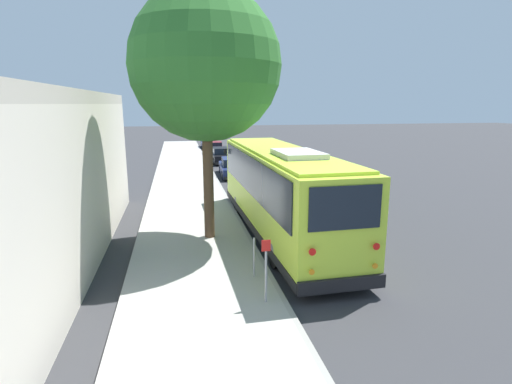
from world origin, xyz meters
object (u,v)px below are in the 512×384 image
(sign_post_near, at_px, (266,270))
(sign_post_far, at_px, (254,257))
(parked_sedan_black, at_px, (221,156))
(street_tree, at_px, (205,55))
(shuttle_bus, at_px, (280,187))
(parked_sedan_blue, at_px, (209,142))
(parked_sedan_navy, at_px, (233,167))
(parked_sedan_maroon, at_px, (214,149))

(sign_post_near, bearing_deg, sign_post_far, 0.00)
(parked_sedan_black, distance_m, street_tree, 20.65)
(shuttle_bus, bearing_deg, parked_sedan_blue, -1.22)
(parked_sedan_navy, bearing_deg, sign_post_far, 176.42)
(street_tree, bearing_deg, shuttle_bus, -87.31)
(parked_sedan_navy, relative_size, parked_sedan_blue, 1.02)
(parked_sedan_maroon, bearing_deg, sign_post_far, -179.10)
(street_tree, relative_size, sign_post_far, 8.11)
(parked_sedan_blue, relative_size, sign_post_near, 2.85)
(parked_sedan_navy, relative_size, parked_sedan_maroon, 1.06)
(parked_sedan_black, bearing_deg, sign_post_near, 175.05)
(parked_sedan_navy, distance_m, street_tree, 14.61)
(parked_sedan_blue, distance_m, sign_post_near, 36.88)
(shuttle_bus, distance_m, parked_sedan_maroon, 25.24)
(parked_sedan_blue, distance_m, street_tree, 32.12)
(parked_sedan_blue, height_order, sign_post_near, sign_post_near)
(parked_sedan_blue, bearing_deg, shuttle_bus, -178.58)
(parked_sedan_navy, xyz_separation_m, street_tree, (-13.07, 2.73, 5.93))
(parked_sedan_black, height_order, sign_post_near, sign_post_near)
(parked_sedan_black, relative_size, sign_post_far, 3.96)
(parked_sedan_blue, bearing_deg, parked_sedan_navy, -178.35)
(sign_post_near, xyz_separation_m, sign_post_far, (1.49, 0.00, -0.25))
(parked_sedan_blue, xyz_separation_m, sign_post_near, (-36.84, 1.63, 0.36))
(parked_sedan_black, distance_m, sign_post_far, 23.55)
(parked_sedan_black, xyz_separation_m, street_tree, (-19.61, 2.64, 5.91))
(parked_sedan_black, xyz_separation_m, parked_sedan_maroon, (5.73, 0.05, -0.01))
(parked_sedan_navy, relative_size, sign_post_far, 4.05)
(parked_sedan_maroon, xyz_separation_m, parked_sedan_blue, (6.13, 0.03, 0.03))
(parked_sedan_blue, distance_m, sign_post_far, 35.38)
(shuttle_bus, bearing_deg, parked_sedan_maroon, -1.22)
(shuttle_bus, height_order, parked_sedan_blue, shuttle_bus)
(parked_sedan_black, xyz_separation_m, sign_post_far, (-23.49, 1.71, 0.12))
(street_tree, bearing_deg, sign_post_near, -170.14)
(parked_sedan_maroon, bearing_deg, parked_sedan_blue, 4.45)
(parked_sedan_maroon, relative_size, sign_post_near, 2.76)
(parked_sedan_black, distance_m, parked_sedan_blue, 11.86)
(parked_sedan_blue, bearing_deg, sign_post_near, 178.60)
(parked_sedan_blue, bearing_deg, parked_sedan_maroon, -178.58)
(parked_sedan_black, bearing_deg, parked_sedan_maroon, -0.56)
(shuttle_bus, bearing_deg, sign_post_near, 160.47)
(street_tree, bearing_deg, parked_sedan_blue, -4.66)
(shuttle_bus, height_order, sign_post_near, shuttle_bus)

